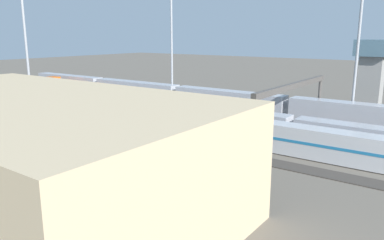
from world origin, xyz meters
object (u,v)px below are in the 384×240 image
object	(u,v)px
train_on_track_0	(228,104)
light_mast_0	(171,31)
train_on_track_2	(165,111)
train_on_track_3	(163,118)
maintenance_shed	(24,151)
signal_gantry	(293,93)
train_on_track_1	(60,89)
light_mast_2	(362,2)
light_mast_1	(24,27)
control_tower	(371,73)

from	to	relation	value
train_on_track_0	light_mast_0	bearing A→B (deg)	-8.83
train_on_track_2	light_mast_0	distance (m)	20.61
train_on_track_3	train_on_track_2	distance (m)	6.34
train_on_track_0	maintenance_shed	world-z (taller)	maintenance_shed
light_mast_0	signal_gantry	world-z (taller)	light_mast_0
train_on_track_3	train_on_track_1	xyz separation A→B (m)	(42.11, -10.00, 0.14)
light_mast_0	train_on_track_0	bearing A→B (deg)	171.17
train_on_track_3	signal_gantry	bearing A→B (deg)	-165.97
train_on_track_1	light_mast_2	bearing A→B (deg)	-173.94
train_on_track_0	light_mast_1	xyz separation A→B (m)	(28.94, 22.81, 14.21)
train_on_track_0	light_mast_2	size ratio (longest dim) A/B	3.66
light_mast_0	maintenance_shed	size ratio (longest dim) A/B	0.64
train_on_track_0	light_mast_0	xyz separation A→B (m)	(15.50, -2.41, 13.64)
train_on_track_1	signal_gantry	xyz separation A→B (m)	(-62.12, 5.00, 5.26)
light_mast_0	control_tower	world-z (taller)	light_mast_0
train_on_track_1	light_mast_2	size ratio (longest dim) A/B	0.31
train_on_track_2	light_mast_1	distance (m)	29.21
train_on_track_3	maintenance_shed	xyz separation A→B (m)	(-7.75, 28.93, 3.08)
light_mast_2	signal_gantry	distance (m)	18.51
train_on_track_2	light_mast_2	size ratio (longest dim) A/B	2.92
light_mast_0	maintenance_shed	xyz separation A→B (m)	(-19.88, 46.34, -11.17)
maintenance_shed	train_on_track_2	bearing A→B (deg)	-71.06
light_mast_0	train_on_track_1	bearing A→B (deg)	13.88
light_mast_1	light_mast_2	size ratio (longest dim) A/B	0.80
light_mast_0	light_mast_2	world-z (taller)	light_mast_2
signal_gantry	maintenance_shed	bearing A→B (deg)	70.13
train_on_track_0	light_mast_2	distance (m)	28.30
train_on_track_2	light_mast_2	world-z (taller)	light_mast_2
signal_gantry	control_tower	size ratio (longest dim) A/B	1.71
light_mast_0	light_mast_1	bearing A→B (deg)	61.94
light_mast_2	train_on_track_2	bearing A→B (deg)	22.59
train_on_track_1	control_tower	xyz separation A→B (m)	(-67.27, -20.70, 6.33)
train_on_track_3	signal_gantry	world-z (taller)	signal_gantry
train_on_track_1	light_mast_1	size ratio (longest dim) A/B	0.38
light_mast_1	train_on_track_1	bearing A→B (deg)	-47.11
maintenance_shed	signal_gantry	bearing A→B (deg)	-109.87
train_on_track_1	maintenance_shed	size ratio (longest dim) A/B	0.25
light_mast_0	light_mast_1	size ratio (longest dim) A/B	0.96
maintenance_shed	control_tower	size ratio (longest dim) A/B	2.69
train_on_track_2	train_on_track_1	bearing A→B (deg)	-7.45
train_on_track_1	control_tower	world-z (taller)	control_tower
light_mast_2	control_tower	xyz separation A→B (m)	(0.19, -13.54, -11.83)
train_on_track_0	train_on_track_3	bearing A→B (deg)	77.34
train_on_track_2	train_on_track_1	xyz separation A→B (m)	(38.22, -5.00, 0.15)
train_on_track_3	train_on_track_2	world-z (taller)	same
train_on_track_2	train_on_track_0	xyz separation A→B (m)	(-7.27, -10.00, 0.61)
light_mast_0	maintenance_shed	world-z (taller)	light_mast_0
train_on_track_0	light_mast_1	size ratio (longest dim) A/B	4.56
train_on_track_1	signal_gantry	bearing A→B (deg)	175.40
light_mast_1	control_tower	xyz separation A→B (m)	(-50.73, -38.51, -8.34)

